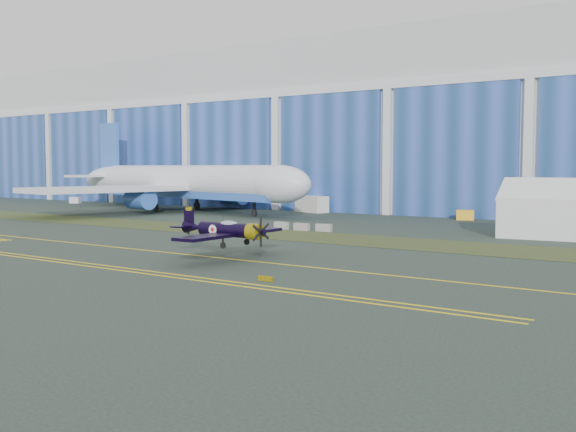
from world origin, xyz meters
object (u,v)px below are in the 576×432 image
Objects in this scene: jetliner at (186,146)px; tug at (465,215)px; warbird at (226,230)px; tent at (570,207)px; shipping_container at (312,204)px.

jetliner is 29.99× the size of tug.
warbird is at bearing -114.03° from tug.
warbird is 51.59m from tug.
jetliner reaches higher than tent.
jetliner is at bearing 136.12° from warbird.
tug is at bearing 130.90° from tent.
shipping_container is 2.58× the size of tug.
tent is at bearing -2.28° from shipping_container.
shipping_container reaches higher than tug.
tent is 24.61m from tug.
shipping_container is (19.34, 10.27, -9.92)m from jetliner.
tent is at bearing -65.12° from tug.
jetliner is at bearing -132.71° from shipping_container.
warbird is at bearing -32.54° from jetliner.
shipping_container is 27.53m from tug.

